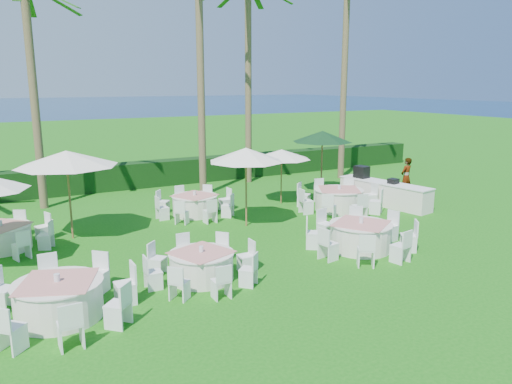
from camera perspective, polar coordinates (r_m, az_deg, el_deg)
ground at (r=13.80m, az=-0.74°, el=-8.52°), size 120.00×120.00×0.00m
hedge at (r=24.55m, az=-13.94°, el=1.87°), size 34.00×1.00×1.20m
ocean at (r=113.67m, az=-25.81°, el=8.68°), size 260.00×260.00×0.00m
banquet_table_a at (r=11.62m, az=-21.61°, el=-11.26°), size 3.27×3.27×0.99m
banquet_table_b at (r=12.88m, az=-6.24°, el=-8.30°), size 2.91×2.91×0.89m
banquet_table_c at (r=15.34m, az=11.86°, el=-4.90°), size 3.29×3.29×0.99m
banquet_table_d at (r=16.85m, az=-27.05°, el=-4.60°), size 2.91×2.91×0.91m
banquet_table_e at (r=19.08m, az=-7.01°, el=-1.42°), size 3.02×3.02×0.92m
banquet_table_f at (r=19.91m, az=9.45°, el=-0.79°), size 3.37×3.37×1.01m
umbrella_b at (r=17.05m, az=-1.15°, el=4.27°), size 2.60×2.60×2.76m
umbrella_c at (r=16.70m, az=-20.84°, el=3.60°), size 3.17×3.17×2.86m
umbrella_d at (r=20.45m, az=2.93°, el=4.33°), size 2.41×2.41×2.26m
umbrella_green at (r=22.41m, az=7.60°, el=6.31°), size 2.68×2.68×2.85m
buffet_table at (r=21.16m, az=14.35°, el=-0.04°), size 1.61×4.19×1.46m
staff_person at (r=23.04m, az=16.78°, el=1.67°), size 0.70×0.54×1.70m
palm_b at (r=21.26m, az=-24.11°, el=10.80°), size 4.26×4.36×8.55m
palm_c at (r=21.99m, az=-6.37°, el=14.17°), size 4.36×4.26×10.33m
palm_d at (r=24.87m, az=-0.89°, el=13.18°), size 4.31×4.33×9.61m
palm_e at (r=26.34m, az=10.09°, el=14.03°), size 4.37×4.25×10.58m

